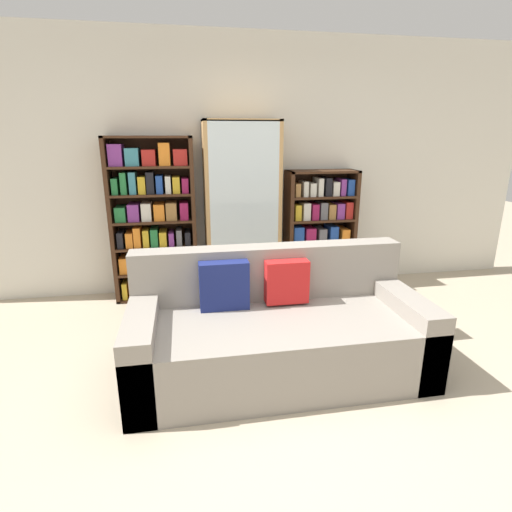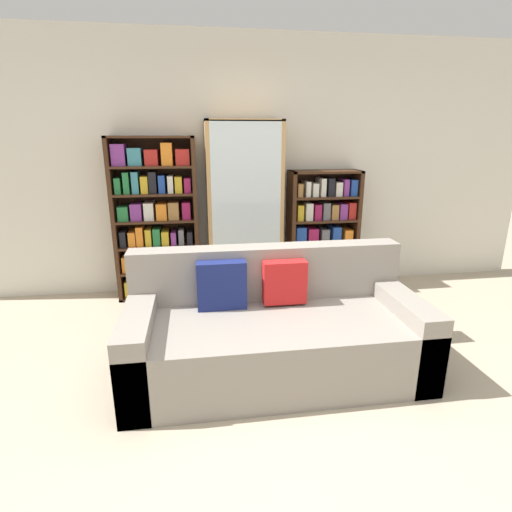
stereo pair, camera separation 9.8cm
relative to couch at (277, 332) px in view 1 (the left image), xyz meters
name	(u,v)px [view 1 (the left image)]	position (x,y,z in m)	size (l,w,h in m)	color
ground_plane	(296,438)	(-0.05, -0.73, -0.30)	(16.00, 16.00, 0.00)	tan
wall_back	(236,168)	(-0.05, 1.83, 1.05)	(6.82, 0.06, 2.70)	silver
couch	(277,332)	(0.00, 0.00, 0.00)	(2.09, 0.94, 0.87)	gray
bookshelf_left	(154,222)	(-0.94, 1.62, 0.52)	(0.86, 0.32, 1.68)	#3D2314
display_cabinet	(242,211)	(-0.01, 1.61, 0.61)	(0.79, 0.36, 1.84)	tan
bookshelf_right	(319,232)	(0.87, 1.62, 0.34)	(0.77, 0.32, 1.32)	#3D2314
wine_bottle	(288,298)	(0.33, 0.92, -0.14)	(0.09, 0.09, 0.40)	#192333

